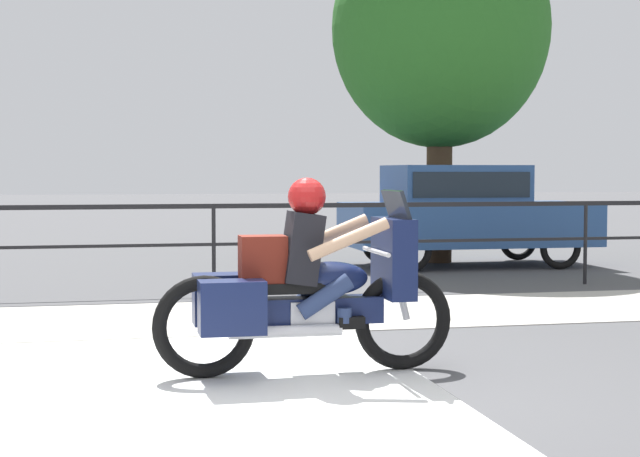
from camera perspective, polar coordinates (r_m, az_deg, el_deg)
ground_plane at (r=7.20m, az=-1.67°, el=-9.09°), size 120.00×120.00×0.00m
sidewalk_band at (r=10.51m, az=-5.05°, el=-5.12°), size 44.00×2.40×0.01m
crosswalk_band at (r=6.90m, az=-8.43°, el=-9.63°), size 3.76×6.00×0.01m
fence_railing at (r=12.41m, az=-6.21°, el=0.33°), size 36.00×0.05×1.14m
motorcycle at (r=7.47m, az=-0.88°, el=-3.37°), size 2.33×0.76×1.50m
parked_car at (r=16.12m, az=8.32°, el=1.13°), size 4.00×1.78×1.65m
tree_behind_sign at (r=16.90m, az=7.02°, el=11.42°), size 3.65×3.65×5.96m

